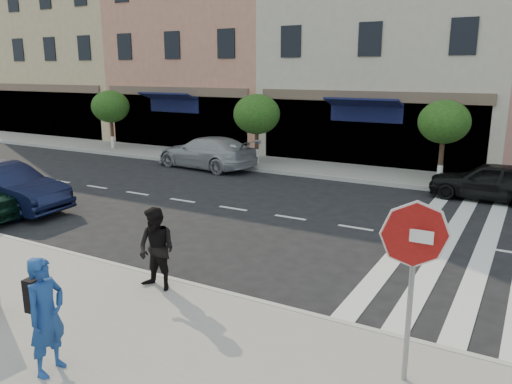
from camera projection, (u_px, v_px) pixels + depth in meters
The scene contains 15 objects.
ground at pixel (214, 261), 11.36m from camera, with size 120.00×120.00×0.00m, color black.
sidewalk_near at pixel (85, 331), 8.18m from camera, with size 60.00×4.50×0.15m, color gray.
sidewalk_far at pixel (364, 174), 20.63m from camera, with size 60.00×3.00×0.15m, color gray.
building_west_far at pixel (89, 44), 34.85m from camera, with size 12.00×9.00×12.00m, color #D7BC8A.
building_west_mid at pixel (220, 22), 29.33m from camera, with size 10.00×9.00×14.00m, color tan.
building_centre at pixel (398, 44), 24.65m from camera, with size 11.00×9.00×11.00m, color beige.
street_tree_wa at pixel (110, 107), 26.65m from camera, with size 2.00×2.00×3.05m.
street_tree_wb at pixel (257, 114), 22.33m from camera, with size 2.10×2.10×3.06m.
street_tree_c at pixel (444, 122), 18.48m from camera, with size 1.90×1.90×3.04m.
stop_sign at pixel (414, 253), 6.33m from camera, with size 0.89×0.11×2.52m.
photographer at pixel (46, 316), 6.78m from camera, with size 0.61×0.40×1.68m, color navy.
walker at pixel (157, 249), 9.41m from camera, with size 0.78×0.61×1.60m, color black.
car_near_mid at pixel (3, 188), 15.28m from camera, with size 1.54×4.41×1.45m, color black.
car_far_left at pixel (206, 152), 22.05m from camera, with size 1.97×4.84×1.40m, color #9D9DA3.
car_far_mid at pixel (490, 181), 16.55m from camera, with size 1.54×3.83×1.30m, color black.
Camera 1 is at (6.10, -8.79, 4.24)m, focal length 35.00 mm.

